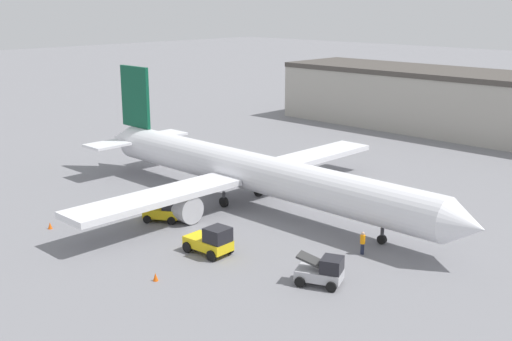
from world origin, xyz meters
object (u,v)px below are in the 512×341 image
ground_crew_worker (363,242)px  baggage_tug (211,241)px  safety_cone_far (50,226)px  belt_loader_truck (323,271)px  pushback_tug (166,209)px  airplane (247,171)px  safety_cone_near (156,277)px

ground_crew_worker → baggage_tug: bearing=158.4°
ground_crew_worker → safety_cone_far: 24.91m
belt_loader_truck → pushback_tug: 17.23m
ground_crew_worker → baggage_tug: 10.95m
airplane → safety_cone_far: (-6.62, -15.90, -2.75)m
baggage_tug → safety_cone_near: baggage_tug is taller
ground_crew_worker → safety_cone_near: bearing=176.3°
airplane → ground_crew_worker: airplane is taller
baggage_tug → pushback_tug: 8.50m
airplane → safety_cone_far: bearing=-112.5°
pushback_tug → safety_cone_near: size_ratio=6.22×
baggage_tug → ground_crew_worker: bearing=40.6°
ground_crew_worker → baggage_tug: (-7.84, -7.65, 0.11)m
safety_cone_near → baggage_tug: bearing=98.2°
airplane → safety_cone_far: 17.44m
safety_cone_far → airplane: bearing=67.4°
belt_loader_truck → safety_cone_far: (-22.32, -7.07, -0.66)m
airplane → pushback_tug: (-1.52, -8.14, -2.02)m
airplane → ground_crew_worker: (14.52, -2.74, -2.11)m
safety_cone_far → ground_crew_worker: bearing=31.9°
belt_loader_truck → safety_cone_far: belt_loader_truck is taller
airplane → ground_crew_worker: size_ratio=25.48×
airplane → belt_loader_truck: airplane is taller
safety_cone_near → safety_cone_far: (-14.11, 0.12, 0.00)m
airplane → ground_crew_worker: 14.93m
airplane → baggage_tug: 12.51m
belt_loader_truck → safety_cone_near: belt_loader_truck is taller
baggage_tug → belt_loader_truck: baggage_tug is taller
airplane → pushback_tug: bearing=-100.5°
pushback_tug → safety_cone_far: (-5.10, -7.76, -0.72)m
baggage_tug → pushback_tug: (-8.20, 2.25, -0.02)m
pushback_tug → airplane: bearing=45.7°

